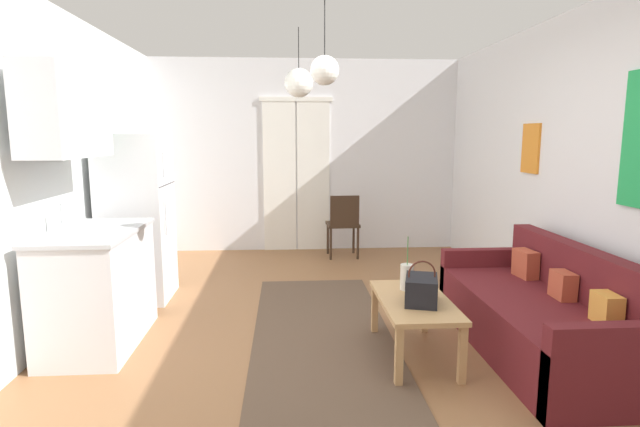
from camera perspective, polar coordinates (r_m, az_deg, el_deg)
ground_plane at (r=3.80m, az=0.67°, el=-17.11°), size 4.84×7.75×0.10m
wall_back at (r=7.03m, az=-1.70°, el=6.54°), size 4.44×0.13×2.66m
wall_right at (r=4.19m, az=31.83°, el=3.72°), size 0.12×7.35×2.66m
area_rug at (r=4.09m, az=0.36°, el=-14.27°), size 1.12×3.22×0.01m
couch at (r=4.16m, az=24.41°, el=-10.85°), size 0.83×1.96×0.80m
coffee_table at (r=3.76m, az=10.78°, el=-10.46°), size 0.50×0.97×0.44m
bamboo_vase at (r=3.91m, az=9.97°, el=-7.20°), size 0.10×0.10×0.42m
handbag at (r=3.64m, az=11.58°, el=-8.55°), size 0.30×0.36×0.31m
refrigerator at (r=5.20m, az=-20.32°, el=-0.46°), size 0.64×0.64×1.63m
kitchen_counter at (r=4.17m, az=-24.94°, el=-3.20°), size 0.62×1.10×2.11m
accent_chair at (r=6.57m, az=2.70°, el=-0.98°), size 0.43×0.41×0.85m
pendant_lamp_near at (r=3.59m, az=0.60°, el=16.15°), size 0.20×0.20×0.70m
pendant_lamp_far at (r=5.06m, az=-2.45°, el=14.78°), size 0.29×0.29×0.67m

